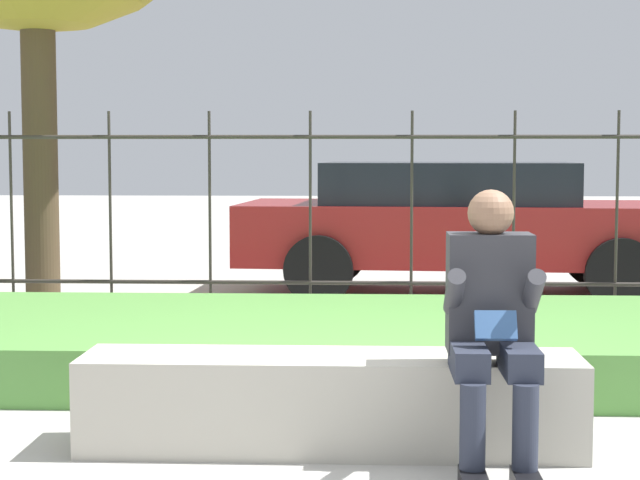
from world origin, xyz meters
The scene contains 6 objects.
ground_plane centered at (0.00, 0.00, 0.00)m, with size 60.00×60.00×0.00m, color #B2AFA8.
stone_bench centered at (-0.12, 0.00, 0.20)m, with size 2.38×0.52×0.46m.
person_seated_reader centered at (0.61, -0.29, 0.68)m, with size 0.42×0.73×1.25m.
grass_berm centered at (0.00, 1.92, 0.17)m, with size 10.27×2.44×0.33m.
iron_fence centered at (0.00, 3.69, 0.92)m, with size 8.27×0.03×1.76m.
car_parked_center centered at (1.00, 5.68, 0.72)m, with size 4.56×2.17×1.32m.
Camera 1 is at (0.06, -5.03, 1.42)m, focal length 60.00 mm.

